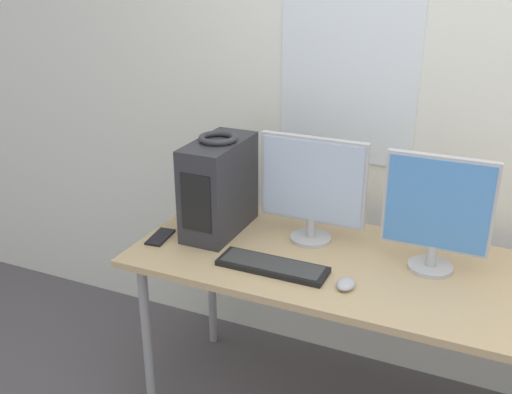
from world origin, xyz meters
The scene contains 9 objects.
wall_back centered at (0.00, 0.85, 1.35)m, with size 8.00×0.07×2.70m.
desk centered at (0.00, 0.36, 0.71)m, with size 2.41×0.72×0.76m.
pc_tower centered at (-0.95, 0.42, 0.95)m, with size 0.18×0.39×0.39m.
headphones centered at (-0.95, 0.42, 1.16)m, with size 0.16×0.16×0.02m.
monitor_main centered at (-0.57, 0.48, 0.99)m, with size 0.43×0.17×0.43m.
monitor_right_near centered at (-0.09, 0.43, 0.99)m, with size 0.38×0.17×0.44m.
keyboard centered at (-0.62, 0.19, 0.77)m, with size 0.41×0.13×0.02m.
mouse centered at (-0.34, 0.17, 0.77)m, with size 0.06×0.09×0.03m.
cell_phone centered at (-1.14, 0.24, 0.76)m, with size 0.09×0.16×0.01m.
Camera 1 is at (0.12, -1.60, 1.85)m, focal length 42.00 mm.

